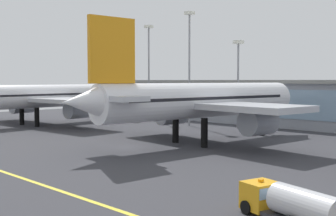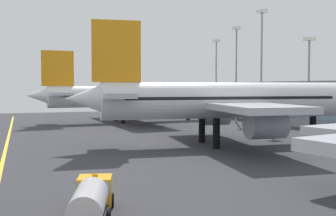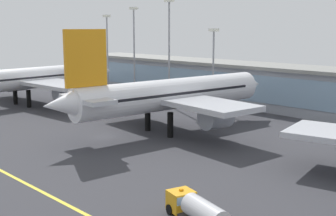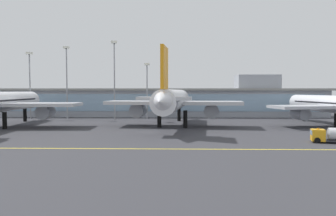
{
  "view_description": "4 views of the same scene",
  "coord_description": "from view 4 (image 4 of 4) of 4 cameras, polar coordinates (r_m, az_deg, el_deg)",
  "views": [
    {
      "loc": [
        51.58,
        -43.67,
        10.61
      ],
      "look_at": [
        -1.7,
        10.76,
        5.7
      ],
      "focal_mm": 45.72,
      "sensor_mm": 36.0,
      "label": 1
    },
    {
      "loc": [
        65.24,
        -19.68,
        9.59
      ],
      "look_at": [
        -6.51,
        6.0,
        5.53
      ],
      "focal_mm": 44.08,
      "sensor_mm": 36.0,
      "label": 2
    },
    {
      "loc": [
        64.96,
        -47.4,
        19.91
      ],
      "look_at": [
        2.73,
        13.64,
        4.03
      ],
      "focal_mm": 47.88,
      "sensor_mm": 36.0,
      "label": 3
    },
    {
      "loc": [
        6.19,
        -74.99,
        9.87
      ],
      "look_at": [
        3.99,
        8.46,
        5.3
      ],
      "focal_mm": 33.76,
      "sensor_mm": 36.0,
      "label": 4
    }
  ],
  "objects": [
    {
      "name": "ground_plane",
      "position": [
        75.89,
        -3.19,
        -4.34
      ],
      "size": [
        180.0,
        180.0,
        0.0
      ],
      "primitive_type": "plane",
      "color": "#38383D"
    },
    {
      "name": "taxiway_centreline_stripe",
      "position": [
        54.26,
        -5.11,
        -7.35
      ],
      "size": [
        144.0,
        0.5,
        0.01
      ],
      "primitive_type": "cube",
      "color": "yellow",
      "rests_on": "ground"
    },
    {
      "name": "terminal_building",
      "position": [
        122.19,
        -0.43,
        1.25
      ],
      "size": [
        128.19,
        14.0,
        15.94
      ],
      "color": "#9399A3",
      "rests_on": "ground"
    },
    {
      "name": "airliner_near_right",
      "position": [
        86.89,
        1.01,
        1.34
      ],
      "size": [
        37.92,
        51.09,
        19.53
      ],
      "rotation": [
        0.0,
        0.0,
        1.47
      ],
      "color": "black",
      "rests_on": "ground"
    },
    {
      "name": "baggage_tug_near",
      "position": [
        67.49,
        27.93,
        -4.35
      ],
      "size": [
        9.36,
        4.89,
        2.9
      ],
      "rotation": [
        0.0,
        0.0,
        2.88
      ],
      "color": "black",
      "rests_on": "ground"
    },
    {
      "name": "apron_light_mast_west",
      "position": [
        116.07,
        -17.83,
        6.18
      ],
      "size": [
        1.8,
        1.8,
        25.24
      ],
      "color": "gray",
      "rests_on": "ground"
    },
    {
      "name": "apron_light_mast_centre",
      "position": [
        111.05,
        -3.81,
        4.81
      ],
      "size": [
        1.8,
        1.8,
        19.47
      ],
      "color": "gray",
      "rests_on": "ground"
    },
    {
      "name": "apron_light_mast_east",
      "position": [
        108.38,
        -9.67,
        6.88
      ],
      "size": [
        1.8,
        1.8,
        26.51
      ],
      "color": "gray",
      "rests_on": "ground"
    },
    {
      "name": "apron_light_mast_far_east",
      "position": [
        121.75,
        -23.7,
        5.44
      ],
      "size": [
        1.8,
        1.8,
        23.39
      ],
      "color": "gray",
      "rests_on": "ground"
    }
  ]
}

